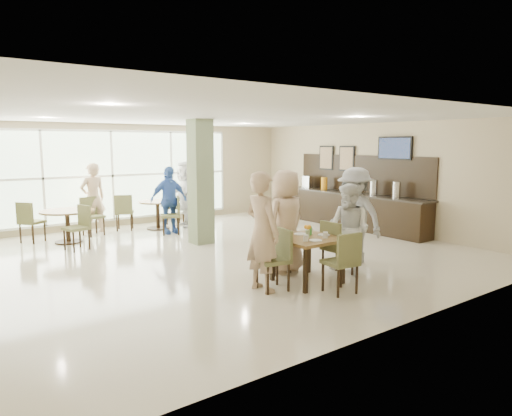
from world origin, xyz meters
TOP-DOWN VIEW (x-y plane):
  - ground at (0.00, 0.00)m, footprint 10.00×10.00m
  - room_shell at (0.00, 0.00)m, footprint 10.00×10.00m
  - window_bank at (-0.50, 4.46)m, footprint 7.00×0.04m
  - column at (0.40, 1.20)m, footprint 0.45×0.45m
  - main_table at (0.33, -2.45)m, footprint 0.97×0.97m
  - round_table_left at (-2.06, 3.06)m, footprint 1.20×1.20m
  - round_table_right at (0.33, 3.43)m, footprint 0.99×0.99m
  - chairs_main_table at (0.33, -2.43)m, footprint 1.93×1.92m
  - chairs_table_left at (-2.05, 3.08)m, footprint 1.96×2.00m
  - chairs_table_right at (0.29, 3.40)m, footprint 2.13×1.93m
  - tabletop_clutter at (0.35, -2.47)m, footprint 0.80×0.73m
  - buffet_counter at (4.70, 0.51)m, footprint 0.64×4.70m
  - wall_tv at (4.94, -0.60)m, footprint 0.06×1.00m
  - framed_art_a at (4.95, 1.00)m, footprint 0.05×0.55m
  - framed_art_b at (4.95, 1.80)m, footprint 0.05×0.55m
  - teen_left at (-0.53, -2.36)m, footprint 0.48×0.70m
  - teen_far at (0.43, -1.77)m, footprint 0.97×0.67m
  - teen_right at (1.20, -2.55)m, footprint 0.67×0.82m
  - teen_standing at (1.89, -2.07)m, footprint 0.76×1.22m
  - adult_a at (0.31, 2.70)m, footprint 1.02×0.60m
  - adult_b at (1.13, 3.34)m, footprint 1.02×1.77m
  - adult_standing at (-1.22, 3.87)m, footprint 0.71×0.52m

SIDE VIEW (x-z plane):
  - ground at x=0.00m, z-range 0.00..0.00m
  - chairs_main_table at x=0.33m, z-range 0.00..0.95m
  - chairs_table_left at x=-2.05m, z-range 0.00..0.95m
  - chairs_table_right at x=0.29m, z-range 0.00..0.95m
  - round_table_right at x=0.33m, z-range 0.17..0.92m
  - buffet_counter at x=4.70m, z-range -0.42..1.53m
  - round_table_left at x=-2.06m, z-range 0.22..0.97m
  - main_table at x=0.33m, z-range 0.28..1.03m
  - teen_right at x=1.20m, z-range 0.00..1.59m
  - tabletop_clutter at x=0.35m, z-range 0.71..0.91m
  - adult_a at x=0.31m, z-range 0.00..1.70m
  - adult_standing at x=-1.22m, z-range 0.00..1.78m
  - adult_b at x=1.13m, z-range 0.00..1.80m
  - teen_far at x=0.43m, z-range 0.00..1.82m
  - teen_standing at x=1.89m, z-range 0.00..1.82m
  - teen_left at x=-0.53m, z-range 0.00..1.85m
  - window_bank at x=-0.50m, z-range -2.10..4.90m
  - column at x=0.40m, z-range 0.00..2.80m
  - room_shell at x=0.00m, z-range -3.30..6.70m
  - framed_art_a at x=4.95m, z-range 1.50..2.20m
  - framed_art_b at x=4.95m, z-range 1.50..2.20m
  - wall_tv at x=4.94m, z-range 1.86..2.44m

